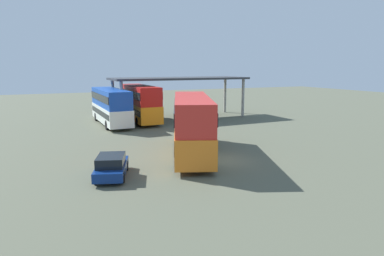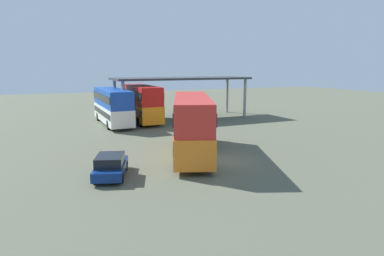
{
  "view_description": "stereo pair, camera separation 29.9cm",
  "coord_description": "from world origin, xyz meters",
  "px_view_note": "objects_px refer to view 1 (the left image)",
  "views": [
    {
      "loc": [
        -10.52,
        -19.8,
        6.43
      ],
      "look_at": [
        -0.78,
        2.36,
        2.0
      ],
      "focal_mm": 31.15,
      "sensor_mm": 36.0,
      "label": 1
    },
    {
      "loc": [
        -10.25,
        -19.92,
        6.43
      ],
      "look_at": [
        -0.78,
        2.36,
        2.0
      ],
      "focal_mm": 31.15,
      "sensor_mm": 36.0,
      "label": 2
    }
  ],
  "objects_px": {
    "parked_hatchback": "(111,166)",
    "double_decker_mid_row": "(140,102)",
    "double_decker_main": "(192,123)",
    "double_decker_near_canopy": "(111,105)"
  },
  "relations": [
    {
      "from": "parked_hatchback",
      "to": "double_decker_mid_row",
      "type": "bearing_deg",
      "value": -1.98
    },
    {
      "from": "double_decker_main",
      "to": "double_decker_near_canopy",
      "type": "distance_m",
      "value": 16.2
    },
    {
      "from": "double_decker_near_canopy",
      "to": "double_decker_mid_row",
      "type": "distance_m",
      "value": 3.61
    },
    {
      "from": "double_decker_main",
      "to": "double_decker_mid_row",
      "type": "bearing_deg",
      "value": 19.54
    },
    {
      "from": "double_decker_main",
      "to": "double_decker_mid_row",
      "type": "height_order",
      "value": "double_decker_main"
    },
    {
      "from": "parked_hatchback",
      "to": "double_decker_near_canopy",
      "type": "height_order",
      "value": "double_decker_near_canopy"
    },
    {
      "from": "double_decker_mid_row",
      "to": "double_decker_near_canopy",
      "type": "bearing_deg",
      "value": 99.29
    },
    {
      "from": "double_decker_main",
      "to": "parked_hatchback",
      "type": "relative_size",
      "value": 2.71
    },
    {
      "from": "double_decker_main",
      "to": "double_decker_mid_row",
      "type": "xyz_separation_m",
      "value": [
        0.46,
        16.49,
        -0.01
      ]
    },
    {
      "from": "double_decker_near_canopy",
      "to": "double_decker_mid_row",
      "type": "relative_size",
      "value": 1.07
    }
  ]
}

